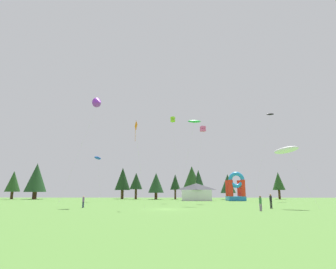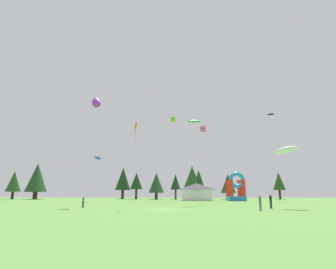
# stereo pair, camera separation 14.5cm
# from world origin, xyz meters

# --- Properties ---
(ground_plane) EXTENTS (120.00, 120.00, 0.00)m
(ground_plane) POSITION_xyz_m (0.00, 0.00, 0.00)
(ground_plane) COLOR #548438
(kite_black_parafoil) EXTENTS (6.96, 2.94, 21.20)m
(kite_black_parafoil) POSITION_xyz_m (24.61, 29.01, 20.60)
(kite_black_parafoil) COLOR black
(kite_black_parafoil) RESTS_ON ground_plane
(kite_green_parafoil) EXTENTS (4.16, 1.25, 14.49)m
(kite_green_parafoil) POSITION_xyz_m (4.60, 10.02, 14.07)
(kite_green_parafoil) COLOR green
(kite_green_parafoil) RESTS_ON ground_plane
(kite_lime_box) EXTENTS (1.76, 2.80, 17.81)m
(kite_lime_box) POSITION_xyz_m (0.85, 20.74, 17.23)
(kite_lime_box) COLOR #8CD826
(kite_lime_box) RESTS_ON ground_plane
(kite_purple_delta) EXTENTS (5.09, 4.85, 17.09)m
(kite_purple_delta) POSITION_xyz_m (-11.00, 5.68, 16.15)
(kite_purple_delta) COLOR purple
(kite_purple_delta) RESTS_ON ground_plane
(kite_orange_diamond) EXTENTS (1.45, 3.58, 11.34)m
(kite_orange_diamond) POSITION_xyz_m (-4.20, -0.24, 10.77)
(kite_orange_diamond) COLOR orange
(kite_orange_diamond) RESTS_ON ground_plane
(kite_blue_parafoil) EXTENTS (1.56, 2.93, 9.80)m
(kite_blue_parafoil) POSITION_xyz_m (-15.57, 23.19, 9.30)
(kite_blue_parafoil) COLOR blue
(kite_blue_parafoil) RESTS_ON ground_plane
(kite_white_parafoil) EXTENTS (4.73, 2.83, 8.62)m
(kite_white_parafoil) POSITION_xyz_m (16.56, 1.84, 7.83)
(kite_white_parafoil) COLOR white
(kite_white_parafoil) RESTS_ON ground_plane
(kite_pink_box) EXTENTS (2.89, 1.43, 14.95)m
(kite_pink_box) POSITION_xyz_m (6.85, 17.46, 14.42)
(kite_pink_box) COLOR #EA599E
(kite_pink_box) RESTS_ON ground_plane
(person_midfield) EXTENTS (0.35, 0.35, 1.61)m
(person_midfield) POSITION_xyz_m (-11.66, 3.08, 0.96)
(person_midfield) COLOR navy
(person_midfield) RESTS_ON ground_plane
(person_far_side) EXTENTS (0.35, 0.35, 1.73)m
(person_far_side) POSITION_xyz_m (11.18, -2.60, 1.03)
(person_far_side) COLOR #724C8C
(person_far_side) RESTS_ON ground_plane
(person_left_edge) EXTENTS (0.39, 0.39, 1.88)m
(person_left_edge) POSITION_xyz_m (14.02, 2.08, 1.12)
(person_left_edge) COLOR black
(person_left_edge) RESTS_ON ground_plane
(inflatable_blue_arch) EXTENTS (4.00, 4.60, 6.73)m
(inflatable_blue_arch) POSITION_xyz_m (15.83, 31.21, 2.52)
(inflatable_blue_arch) COLOR #268CD8
(inflatable_blue_arch) RESTS_ON ground_plane
(festival_tent) EXTENTS (6.92, 3.08, 4.07)m
(festival_tent) POSITION_xyz_m (6.41, 30.82, 2.04)
(festival_tent) COLOR silver
(festival_tent) RESTS_ON ground_plane
(tree_row_0) EXTENTS (4.07, 4.07, 7.84)m
(tree_row_0) POSITION_xyz_m (-44.48, 41.82, 4.90)
(tree_row_0) COLOR #4C331E
(tree_row_0) RESTS_ON ground_plane
(tree_row_1) EXTENTS (2.91, 2.91, 6.27)m
(tree_row_1) POSITION_xyz_m (-38.60, 42.18, 4.10)
(tree_row_1) COLOR #4C331E
(tree_row_1) RESTS_ON ground_plane
(tree_row_2) EXTENTS (5.86, 5.86, 9.97)m
(tree_row_2) POSITION_xyz_m (-37.65, 41.11, 5.94)
(tree_row_2) COLOR #4C331E
(tree_row_2) RESTS_ON ground_plane
(tree_row_3) EXTENTS (4.45, 4.45, 8.99)m
(tree_row_3) POSITION_xyz_m (-13.94, 44.86, 5.69)
(tree_row_3) COLOR #4C331E
(tree_row_3) RESTS_ON ground_plane
(tree_row_4) EXTENTS (3.58, 3.58, 7.32)m
(tree_row_4) POSITION_xyz_m (-9.62, 42.28, 4.95)
(tree_row_4) COLOR #4C331E
(tree_row_4) RESTS_ON ground_plane
(tree_row_5) EXTENTS (4.30, 4.30, 7.16)m
(tree_row_5) POSITION_xyz_m (-3.86, 40.39, 4.43)
(tree_row_5) COLOR #4C331E
(tree_row_5) RESTS_ON ground_plane
(tree_row_6) EXTENTS (2.85, 2.85, 6.88)m
(tree_row_6) POSITION_xyz_m (1.43, 41.92, 4.67)
(tree_row_6) COLOR #4C331E
(tree_row_6) RESTS_ON ground_plane
(tree_row_7) EXTENTS (5.83, 5.83, 9.43)m
(tree_row_7) POSITION_xyz_m (6.33, 45.16, 5.77)
(tree_row_7) COLOR #4C331E
(tree_row_7) RESTS_ON ground_plane
(tree_row_8) EXTENTS (3.51, 3.51, 8.31)m
(tree_row_8) POSITION_xyz_m (8.18, 44.52, 5.45)
(tree_row_8) COLOR #4C331E
(tree_row_8) RESTS_ON ground_plane
(tree_row_9) EXTENTS (4.18, 4.18, 6.82)m
(tree_row_9) POSITION_xyz_m (15.93, 41.05, 4.22)
(tree_row_9) COLOR #4C331E
(tree_row_9) RESTS_ON ground_plane
(tree_row_10) EXTENTS (3.40, 3.40, 7.50)m
(tree_row_10) POSITION_xyz_m (30.60, 43.07, 4.95)
(tree_row_10) COLOR #4C331E
(tree_row_10) RESTS_ON ground_plane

